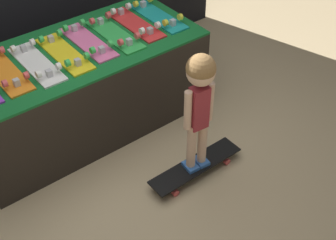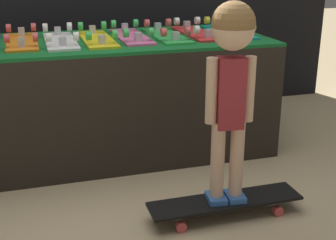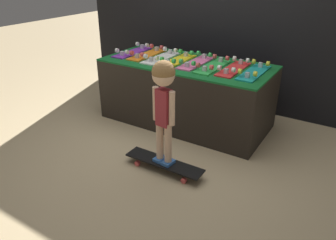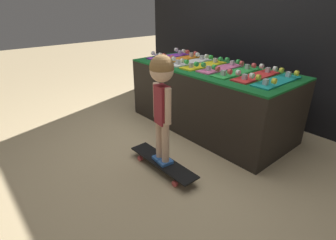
{
  "view_description": "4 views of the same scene",
  "coord_description": "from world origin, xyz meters",
  "px_view_note": "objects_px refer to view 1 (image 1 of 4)",
  "views": [
    {
      "loc": [
        -1.35,
        -2.25,
        2.68
      ],
      "look_at": [
        0.26,
        -0.2,
        0.45
      ],
      "focal_mm": 50.0,
      "sensor_mm": 36.0,
      "label": 1
    },
    {
      "loc": [
        -0.53,
        -2.35,
        1.26
      ],
      "look_at": [
        0.15,
        -0.08,
        0.43
      ],
      "focal_mm": 50.0,
      "sensor_mm": 36.0,
      "label": 2
    },
    {
      "loc": [
        1.78,
        -2.62,
        1.81
      ],
      "look_at": [
        0.21,
        -0.12,
        0.37
      ],
      "focal_mm": 35.0,
      "sensor_mm": 36.0,
      "label": 3
    },
    {
      "loc": [
        1.96,
        -1.72,
        1.46
      ],
      "look_at": [
        0.13,
        -0.16,
        0.36
      ],
      "focal_mm": 28.0,
      "sensor_mm": 36.0,
      "label": 4
    }
  ],
  "objects_px": {
    "skateboard_red_on_rack": "(135,23)",
    "skateboard_teal_on_rack": "(158,15)",
    "skateboard_white_on_rack": "(36,63)",
    "skateboard_on_floor": "(196,166)",
    "skateboard_green_on_rack": "(115,33)",
    "child": "(200,93)",
    "skateboard_pink_on_rack": "(88,41)",
    "skateboard_orange_on_rack": "(5,71)",
    "skateboard_yellow_on_rack": "(64,52)"
  },
  "relations": [
    {
      "from": "skateboard_white_on_rack",
      "to": "skateboard_on_floor",
      "type": "relative_size",
      "value": 0.8
    },
    {
      "from": "skateboard_orange_on_rack",
      "to": "skateboard_on_floor",
      "type": "height_order",
      "value": "skateboard_orange_on_rack"
    },
    {
      "from": "skateboard_yellow_on_rack",
      "to": "skateboard_red_on_rack",
      "type": "bearing_deg",
      "value": 3.36
    },
    {
      "from": "skateboard_pink_on_rack",
      "to": "child",
      "type": "height_order",
      "value": "child"
    },
    {
      "from": "skateboard_white_on_rack",
      "to": "skateboard_on_floor",
      "type": "bearing_deg",
      "value": -55.8
    },
    {
      "from": "skateboard_on_floor",
      "to": "skateboard_red_on_rack",
      "type": "bearing_deg",
      "value": 78.53
    },
    {
      "from": "skateboard_white_on_rack",
      "to": "skateboard_pink_on_rack",
      "type": "distance_m",
      "value": 0.46
    },
    {
      "from": "skateboard_red_on_rack",
      "to": "skateboard_teal_on_rack",
      "type": "bearing_deg",
      "value": -1.79
    },
    {
      "from": "skateboard_orange_on_rack",
      "to": "skateboard_teal_on_rack",
      "type": "height_order",
      "value": "same"
    },
    {
      "from": "skateboard_orange_on_rack",
      "to": "skateboard_on_floor",
      "type": "distance_m",
      "value": 1.57
    },
    {
      "from": "skateboard_white_on_rack",
      "to": "skateboard_pink_on_rack",
      "type": "relative_size",
      "value": 1.0
    },
    {
      "from": "skateboard_orange_on_rack",
      "to": "skateboard_on_floor",
      "type": "xyz_separation_m",
      "value": [
        0.92,
        -1.06,
        -0.7
      ]
    },
    {
      "from": "skateboard_white_on_rack",
      "to": "skateboard_on_floor",
      "type": "xyz_separation_m",
      "value": [
        0.69,
        -1.02,
        -0.7
      ]
    },
    {
      "from": "skateboard_pink_on_rack",
      "to": "skateboard_green_on_rack",
      "type": "xyz_separation_m",
      "value": [
        0.23,
        -0.03,
        0.0
      ]
    },
    {
      "from": "skateboard_orange_on_rack",
      "to": "child",
      "type": "xyz_separation_m",
      "value": [
        0.92,
        -1.06,
        0.01
      ]
    },
    {
      "from": "skateboard_yellow_on_rack",
      "to": "child",
      "type": "bearing_deg",
      "value": -65.39
    },
    {
      "from": "skateboard_yellow_on_rack",
      "to": "child",
      "type": "xyz_separation_m",
      "value": [
        0.47,
        -1.02,
        0.01
      ]
    },
    {
      "from": "skateboard_green_on_rack",
      "to": "skateboard_red_on_rack",
      "type": "height_order",
      "value": "same"
    },
    {
      "from": "skateboard_pink_on_rack",
      "to": "skateboard_teal_on_rack",
      "type": "relative_size",
      "value": 1.0
    },
    {
      "from": "skateboard_pink_on_rack",
      "to": "skateboard_white_on_rack",
      "type": "bearing_deg",
      "value": -175.8
    },
    {
      "from": "child",
      "to": "skateboard_orange_on_rack",
      "type": "bearing_deg",
      "value": 137.38
    },
    {
      "from": "skateboard_yellow_on_rack",
      "to": "skateboard_teal_on_rack",
      "type": "height_order",
      "value": "same"
    },
    {
      "from": "skateboard_yellow_on_rack",
      "to": "skateboard_pink_on_rack",
      "type": "height_order",
      "value": "same"
    },
    {
      "from": "skateboard_yellow_on_rack",
      "to": "skateboard_red_on_rack",
      "type": "relative_size",
      "value": 1.0
    },
    {
      "from": "skateboard_white_on_rack",
      "to": "skateboard_red_on_rack",
      "type": "relative_size",
      "value": 1.0
    },
    {
      "from": "skateboard_white_on_rack",
      "to": "child",
      "type": "height_order",
      "value": "child"
    },
    {
      "from": "skateboard_white_on_rack",
      "to": "skateboard_red_on_rack",
      "type": "height_order",
      "value": "same"
    },
    {
      "from": "skateboard_pink_on_rack",
      "to": "skateboard_green_on_rack",
      "type": "relative_size",
      "value": 1.0
    },
    {
      "from": "skateboard_white_on_rack",
      "to": "skateboard_teal_on_rack",
      "type": "height_order",
      "value": "same"
    },
    {
      "from": "skateboard_teal_on_rack",
      "to": "child",
      "type": "relative_size",
      "value": 0.64
    },
    {
      "from": "child",
      "to": "skateboard_pink_on_rack",
      "type": "bearing_deg",
      "value": 109.14
    },
    {
      "from": "skateboard_green_on_rack",
      "to": "skateboard_orange_on_rack",
      "type": "bearing_deg",
      "value": 177.73
    },
    {
      "from": "skateboard_pink_on_rack",
      "to": "skateboard_green_on_rack",
      "type": "distance_m",
      "value": 0.23
    },
    {
      "from": "skateboard_white_on_rack",
      "to": "skateboard_green_on_rack",
      "type": "bearing_deg",
      "value": 0.1
    },
    {
      "from": "skateboard_red_on_rack",
      "to": "skateboard_on_floor",
      "type": "height_order",
      "value": "skateboard_red_on_rack"
    },
    {
      "from": "skateboard_on_floor",
      "to": "child",
      "type": "bearing_deg",
      "value": 135.0
    },
    {
      "from": "skateboard_red_on_rack",
      "to": "skateboard_teal_on_rack",
      "type": "xyz_separation_m",
      "value": [
        0.23,
        -0.01,
        0.0
      ]
    },
    {
      "from": "skateboard_teal_on_rack",
      "to": "skateboard_on_floor",
      "type": "relative_size",
      "value": 0.8
    },
    {
      "from": "skateboard_green_on_rack",
      "to": "child",
      "type": "distance_m",
      "value": 1.02
    },
    {
      "from": "skateboard_pink_on_rack",
      "to": "skateboard_green_on_rack",
      "type": "height_order",
      "value": "same"
    },
    {
      "from": "skateboard_red_on_rack",
      "to": "child",
      "type": "bearing_deg",
      "value": -101.47
    },
    {
      "from": "skateboard_teal_on_rack",
      "to": "skateboard_green_on_rack",
      "type": "bearing_deg",
      "value": -176.24
    },
    {
      "from": "skateboard_white_on_rack",
      "to": "child",
      "type": "relative_size",
      "value": 0.64
    },
    {
      "from": "skateboard_on_floor",
      "to": "child",
      "type": "distance_m",
      "value": 0.71
    },
    {
      "from": "child",
      "to": "skateboard_white_on_rack",
      "type": "bearing_deg",
      "value": 130.54
    },
    {
      "from": "skateboard_green_on_rack",
      "to": "skateboard_on_floor",
      "type": "bearing_deg",
      "value": -89.31
    },
    {
      "from": "skateboard_yellow_on_rack",
      "to": "skateboard_pink_on_rack",
      "type": "relative_size",
      "value": 1.0
    },
    {
      "from": "skateboard_yellow_on_rack",
      "to": "skateboard_green_on_rack",
      "type": "distance_m",
      "value": 0.45
    },
    {
      "from": "skateboard_orange_on_rack",
      "to": "skateboard_yellow_on_rack",
      "type": "relative_size",
      "value": 1.0
    },
    {
      "from": "skateboard_white_on_rack",
      "to": "skateboard_teal_on_rack",
      "type": "distance_m",
      "value": 1.14
    }
  ]
}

